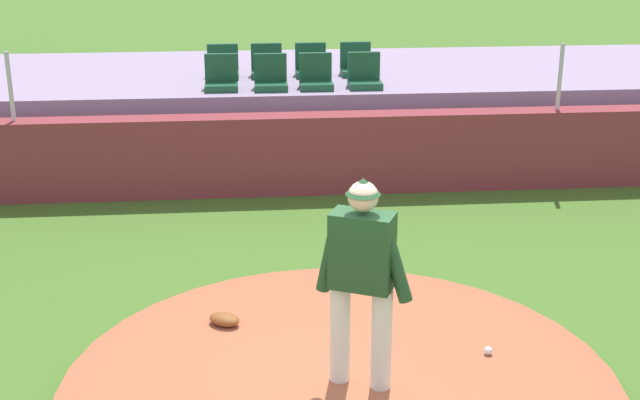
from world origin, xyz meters
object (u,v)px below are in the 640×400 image
(stadium_chair_4, at_px, (223,67))
(stadium_chair_3, at_px, (364,76))
(stadium_chair_6, at_px, (311,66))
(baseball, at_px, (488,351))
(stadium_chair_1, at_px, (271,78))
(stadium_chair_5, at_px, (267,66))
(stadium_chair_7, at_px, (356,65))
(pitcher, at_px, (362,268))
(fielding_glove, at_px, (224,319))
(stadium_chair_0, at_px, (221,78))
(stadium_chair_2, at_px, (316,77))

(stadium_chair_4, bearing_deg, stadium_chair_3, 156.78)
(stadium_chair_6, bearing_deg, baseball, 97.92)
(stadium_chair_1, height_order, stadium_chair_5, same)
(stadium_chair_5, relative_size, stadium_chair_7, 1.00)
(pitcher, height_order, baseball, pitcher)
(baseball, distance_m, stadium_chair_4, 7.58)
(stadium_chair_6, bearing_deg, fielding_glove, 78.51)
(stadium_chair_0, distance_m, stadium_chair_4, 0.86)
(stadium_chair_1, bearing_deg, stadium_chair_3, -179.97)
(stadium_chair_6, distance_m, stadium_chair_7, 0.71)
(baseball, distance_m, stadium_chair_0, 6.78)
(pitcher, relative_size, stadium_chair_7, 3.52)
(stadium_chair_1, bearing_deg, stadium_chair_5, -87.99)
(baseball, distance_m, stadium_chair_2, 6.39)
(baseball, bearing_deg, stadium_chair_6, 97.92)
(stadium_chair_6, bearing_deg, stadium_chair_5, -0.98)
(baseball, height_order, stadium_chair_3, stadium_chair_3)
(fielding_glove, distance_m, stadium_chair_7, 6.78)
(stadium_chair_0, height_order, stadium_chair_6, same)
(stadium_chair_6, relative_size, stadium_chair_7, 1.00)
(stadium_chair_2, height_order, stadium_chair_5, same)
(fielding_glove, xyz_separation_m, stadium_chair_4, (-0.08, 6.36, 1.12))
(baseball, relative_size, stadium_chair_1, 0.15)
(stadium_chair_3, bearing_deg, stadium_chair_0, -1.05)
(stadium_chair_7, bearing_deg, stadium_chair_4, 0.42)
(fielding_glove, bearing_deg, stadium_chair_5, -63.49)
(baseball, xyz_separation_m, stadium_chair_4, (-2.36, 7.11, 1.14))
(baseball, relative_size, stadium_chair_2, 0.15)
(stadium_chair_4, bearing_deg, pitcher, 99.11)
(stadium_chair_2, xyz_separation_m, stadium_chair_6, (-0.00, 0.90, 0.00))
(stadium_chair_5, bearing_deg, stadium_chair_7, -179.92)
(stadium_chair_4, bearing_deg, stadium_chair_5, -178.88)
(pitcher, bearing_deg, stadium_chair_3, 106.56)
(stadium_chair_1, distance_m, stadium_chair_2, 0.67)
(pitcher, bearing_deg, stadium_chair_6, 113.03)
(stadium_chair_1, xyz_separation_m, stadium_chair_2, (0.67, 0.00, 0.00))
(stadium_chair_0, relative_size, stadium_chair_6, 1.00)
(stadium_chair_5, bearing_deg, stadium_chair_4, 1.12)
(pitcher, xyz_separation_m, stadium_chair_7, (0.89, 7.49, 0.15))
(pitcher, distance_m, stadium_chair_1, 6.59)
(stadium_chair_2, height_order, stadium_chair_6, same)
(stadium_chair_1, height_order, stadium_chair_4, same)
(fielding_glove, bearing_deg, stadium_chair_6, -69.60)
(fielding_glove, bearing_deg, stadium_chair_1, -64.71)
(pitcher, height_order, stadium_chair_5, pitcher)
(stadium_chair_2, relative_size, stadium_chair_4, 1.00)
(baseball, bearing_deg, fielding_glove, 161.77)
(stadium_chair_2, bearing_deg, pitcher, 88.42)
(stadium_chair_2, distance_m, stadium_chair_6, 0.90)
(stadium_chair_3, bearing_deg, stadium_chair_1, 0.03)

